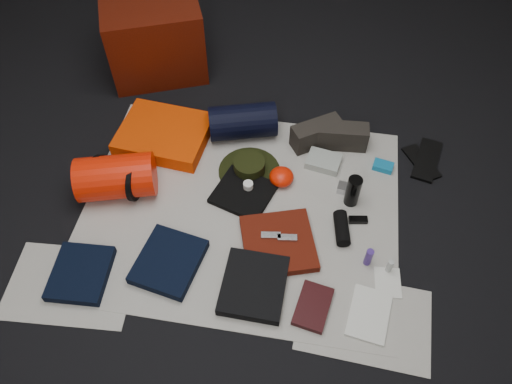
% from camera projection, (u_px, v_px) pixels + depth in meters
% --- Properties ---
extents(floor, '(4.50, 4.50, 0.02)m').
position_uv_depth(floor, '(241.00, 210.00, 2.58)').
color(floor, black).
rests_on(floor, ground).
extents(newspaper_mat, '(1.60, 1.30, 0.01)m').
position_uv_depth(newspaper_mat, '(241.00, 209.00, 2.57)').
color(newspaper_mat, silver).
rests_on(newspaper_mat, floor).
extents(newspaper_sheet_front_left, '(0.61, 0.44, 0.00)m').
position_uv_depth(newspaper_sheet_front_left, '(71.00, 284.00, 2.31)').
color(newspaper_sheet_front_left, silver).
rests_on(newspaper_sheet_front_left, floor).
extents(newspaper_sheet_front_right, '(0.60, 0.43, 0.00)m').
position_uv_depth(newspaper_sheet_front_right, '(364.00, 320.00, 2.21)').
color(newspaper_sheet_front_right, silver).
rests_on(newspaper_sheet_front_right, floor).
extents(red_cabinet, '(0.70, 0.65, 0.47)m').
position_uv_depth(red_cabinet, '(155.00, 36.00, 3.06)').
color(red_cabinet, '#4F1105').
rests_on(red_cabinet, floor).
extents(sleeping_pad, '(0.52, 0.44, 0.09)m').
position_uv_depth(sleeping_pad, '(164.00, 134.00, 2.82)').
color(sleeping_pad, '#F53F02').
rests_on(sleeping_pad, newspaper_mat).
extents(stuff_sack, '(0.44, 0.33, 0.23)m').
position_uv_depth(stuff_sack, '(116.00, 177.00, 2.54)').
color(stuff_sack, red).
rests_on(stuff_sack, newspaper_mat).
extents(sack_strap_left, '(0.02, 0.22, 0.22)m').
position_uv_depth(sack_strap_left, '(98.00, 175.00, 2.56)').
color(sack_strap_left, black).
rests_on(sack_strap_left, newspaper_mat).
extents(sack_strap_right, '(0.02, 0.22, 0.22)m').
position_uv_depth(sack_strap_right, '(135.00, 180.00, 2.54)').
color(sack_strap_right, black).
rests_on(sack_strap_right, newspaper_mat).
extents(navy_duffel, '(0.41, 0.29, 0.20)m').
position_uv_depth(navy_duffel, '(243.00, 122.00, 2.80)').
color(navy_duffel, black).
rests_on(navy_duffel, newspaper_mat).
extents(boonie_brim, '(0.38, 0.38, 0.01)m').
position_uv_depth(boonie_brim, '(249.00, 171.00, 2.71)').
color(boonie_brim, black).
rests_on(boonie_brim, newspaper_mat).
extents(boonie_crown, '(0.17, 0.17, 0.08)m').
position_uv_depth(boonie_crown, '(249.00, 166.00, 2.68)').
color(boonie_crown, black).
rests_on(boonie_crown, boonie_brim).
extents(hiking_boot_left, '(0.30, 0.25, 0.14)m').
position_uv_depth(hiking_boot_left, '(316.00, 134.00, 2.78)').
color(hiking_boot_left, '#2A2620').
rests_on(hiking_boot_left, newspaper_mat).
extents(hiking_boot_right, '(0.29, 0.13, 0.14)m').
position_uv_depth(hiking_boot_right, '(342.00, 136.00, 2.77)').
color(hiking_boot_right, '#2A2620').
rests_on(hiking_boot_right, newspaper_mat).
extents(flip_flop_left, '(0.21, 0.27, 0.01)m').
position_uv_depth(flip_flop_left, '(421.00, 162.00, 2.75)').
color(flip_flop_left, black).
rests_on(flip_flop_left, floor).
extents(flip_flop_right, '(0.18, 0.33, 0.02)m').
position_uv_depth(flip_flop_right, '(427.00, 160.00, 2.76)').
color(flip_flop_right, black).
rests_on(flip_flop_right, floor).
extents(trousers_navy_a, '(0.27, 0.31, 0.05)m').
position_uv_depth(trousers_navy_a, '(81.00, 273.00, 2.32)').
color(trousers_navy_a, black).
rests_on(trousers_navy_a, newspaper_mat).
extents(trousers_navy_b, '(0.33, 0.36, 0.05)m').
position_uv_depth(trousers_navy_b, '(169.00, 262.00, 2.35)').
color(trousers_navy_b, black).
rests_on(trousers_navy_b, newspaper_mat).
extents(trousers_charcoal, '(0.29, 0.33, 0.05)m').
position_uv_depth(trousers_charcoal, '(254.00, 285.00, 2.28)').
color(trousers_charcoal, black).
rests_on(trousers_charcoal, newspaper_mat).
extents(black_tshirt, '(0.35, 0.34, 0.03)m').
position_uv_depth(black_tshirt, '(243.00, 193.00, 2.61)').
color(black_tshirt, black).
rests_on(black_tshirt, newspaper_mat).
extents(red_shirt, '(0.43, 0.43, 0.05)m').
position_uv_depth(red_shirt, '(278.00, 243.00, 2.41)').
color(red_shirt, '#571509').
rests_on(red_shirt, newspaper_mat).
extents(orange_stuff_sack, '(0.14, 0.14, 0.08)m').
position_uv_depth(orange_stuff_sack, '(281.00, 177.00, 2.64)').
color(orange_stuff_sack, red).
rests_on(orange_stuff_sack, newspaper_mat).
extents(first_aid_pouch, '(0.20, 0.16, 0.04)m').
position_uv_depth(first_aid_pouch, '(324.00, 161.00, 2.73)').
color(first_aid_pouch, '#9DA49C').
rests_on(first_aid_pouch, newspaper_mat).
extents(water_bottle, '(0.08, 0.08, 0.18)m').
position_uv_depth(water_bottle, '(353.00, 191.00, 2.52)').
color(water_bottle, black).
rests_on(water_bottle, newspaper_mat).
extents(speaker, '(0.10, 0.19, 0.07)m').
position_uv_depth(speaker, '(342.00, 228.00, 2.45)').
color(speaker, black).
rests_on(speaker, newspaper_mat).
extents(compact_camera, '(0.11, 0.07, 0.04)m').
position_uv_depth(compact_camera, '(347.00, 189.00, 2.62)').
color(compact_camera, '#B8B9BE').
rests_on(compact_camera, newspaper_mat).
extents(cyan_case, '(0.12, 0.09, 0.03)m').
position_uv_depth(cyan_case, '(383.00, 166.00, 2.71)').
color(cyan_case, '#1172A4').
rests_on(cyan_case, newspaper_mat).
extents(toiletry_purple, '(0.04, 0.04, 0.11)m').
position_uv_depth(toiletry_purple, '(369.00, 257.00, 2.33)').
color(toiletry_purple, '#43277F').
rests_on(toiletry_purple, newspaper_mat).
extents(toiletry_clear, '(0.03, 0.03, 0.08)m').
position_uv_depth(toiletry_clear, '(390.00, 266.00, 2.32)').
color(toiletry_clear, '#AFB4AF').
rests_on(toiletry_clear, newspaper_mat).
extents(paperback_book, '(0.18, 0.24, 0.03)m').
position_uv_depth(paperback_book, '(313.00, 307.00, 2.23)').
color(paperback_book, black).
rests_on(paperback_book, newspaper_mat).
extents(map_booklet, '(0.21, 0.28, 0.01)m').
position_uv_depth(map_booklet, '(369.00, 314.00, 2.21)').
color(map_booklet, silver).
rests_on(map_booklet, newspaper_mat).
extents(map_printout, '(0.13, 0.16, 0.01)m').
position_uv_depth(map_printout, '(388.00, 282.00, 2.31)').
color(map_printout, silver).
rests_on(map_printout, newspaper_mat).
extents(sunglasses, '(0.10, 0.05, 0.02)m').
position_uv_depth(sunglasses, '(358.00, 220.00, 2.51)').
color(sunglasses, black).
rests_on(sunglasses, newspaper_mat).
extents(key_cluster, '(0.08, 0.08, 0.01)m').
position_uv_depth(key_cluster, '(69.00, 294.00, 2.27)').
color(key_cluster, '#B8B9BE').
rests_on(key_cluster, newspaper_mat).
extents(tape_roll, '(0.05, 0.05, 0.03)m').
position_uv_depth(tape_roll, '(248.00, 185.00, 2.60)').
color(tape_roll, white).
rests_on(tape_roll, black_tshirt).
extents(energy_bar_a, '(0.10, 0.05, 0.01)m').
position_uv_depth(energy_bar_a, '(271.00, 235.00, 2.41)').
color(energy_bar_a, '#B8B9BE').
rests_on(energy_bar_a, red_shirt).
extents(energy_bar_b, '(0.10, 0.05, 0.01)m').
position_uv_depth(energy_bar_b, '(287.00, 238.00, 2.40)').
color(energy_bar_b, '#B8B9BE').
rests_on(energy_bar_b, red_shirt).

